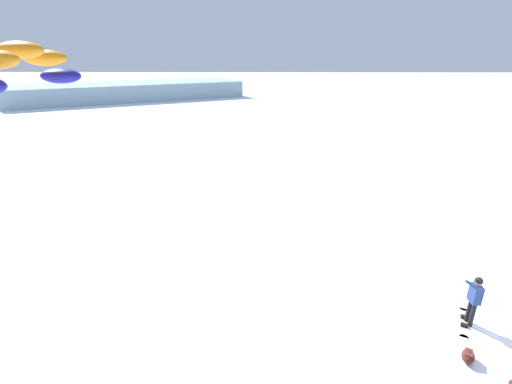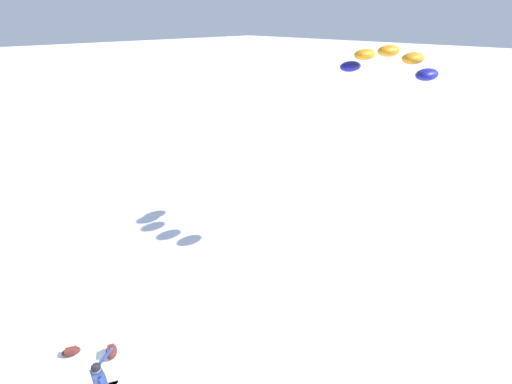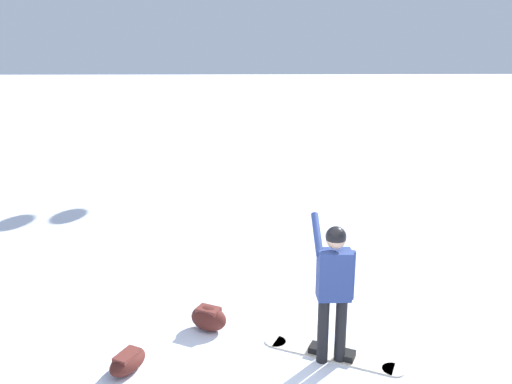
# 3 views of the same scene
# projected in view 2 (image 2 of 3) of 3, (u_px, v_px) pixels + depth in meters

# --- Properties ---
(snowboarder) EXTENTS (0.47, 0.68, 1.81)m
(snowboarder) POSITION_uv_depth(u_px,v_px,m) (100.00, 382.00, 9.19)
(snowboarder) COLOR black
(snowboarder) RESTS_ON ground_plane
(traction_kite) EXTENTS (4.07, 1.33, 1.17)m
(traction_kite) POSITION_uv_depth(u_px,v_px,m) (387.00, 61.00, 14.20)
(traction_kite) COLOR navy
(gear_bag_large) EXTENTS (0.54, 0.64, 0.23)m
(gear_bag_large) POSITION_uv_depth(u_px,v_px,m) (71.00, 351.00, 11.18)
(gear_bag_large) COLOR #4C1E19
(gear_bag_large) RESTS_ON ground_plane
(gear_bag_small) EXTENTS (0.62, 0.54, 0.35)m
(gear_bag_small) POSITION_uv_depth(u_px,v_px,m) (111.00, 351.00, 11.11)
(gear_bag_small) COLOR #4C1E19
(gear_bag_small) RESTS_ON ground_plane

